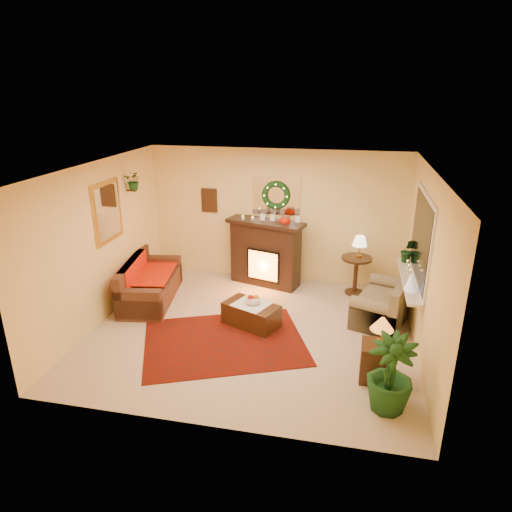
% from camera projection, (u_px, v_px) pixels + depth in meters
% --- Properties ---
extents(floor, '(5.00, 5.00, 0.00)m').
position_uv_depth(floor, '(251.00, 331.00, 7.31)').
color(floor, beige).
rests_on(floor, ground).
extents(ceiling, '(5.00, 5.00, 0.00)m').
position_uv_depth(ceiling, '(251.00, 168.00, 6.41)').
color(ceiling, white).
rests_on(ceiling, ground).
extents(wall_back, '(5.00, 5.00, 0.00)m').
position_uv_depth(wall_back, '(276.00, 216.00, 8.93)').
color(wall_back, '#EFD88C').
rests_on(wall_back, ground).
extents(wall_front, '(5.00, 5.00, 0.00)m').
position_uv_depth(wall_front, '(205.00, 327.00, 4.80)').
color(wall_front, '#EFD88C').
rests_on(wall_front, ground).
extents(wall_left, '(4.50, 4.50, 0.00)m').
position_uv_depth(wall_left, '(100.00, 244.00, 7.35)').
color(wall_left, '#EFD88C').
rests_on(wall_left, ground).
extents(wall_right, '(4.50, 4.50, 0.00)m').
position_uv_depth(wall_right, '(425.00, 267.00, 6.38)').
color(wall_right, '#EFD88C').
rests_on(wall_right, ground).
extents(area_rug, '(2.90, 2.57, 0.01)m').
position_uv_depth(area_rug, '(224.00, 342.00, 6.98)').
color(area_rug, '#5B2215').
rests_on(area_rug, floor).
extents(sofa, '(1.05, 1.87, 0.76)m').
position_uv_depth(sofa, '(150.00, 278.00, 8.24)').
color(sofa, brown).
rests_on(sofa, floor).
extents(red_throw, '(0.77, 1.24, 0.02)m').
position_uv_depth(red_throw, '(151.00, 273.00, 8.41)').
color(red_throw, '#E75227').
rests_on(red_throw, sofa).
extents(fireplace, '(1.40, 0.78, 1.22)m').
position_uv_depth(fireplace, '(265.00, 257.00, 8.90)').
color(fireplace, black).
rests_on(fireplace, floor).
extents(poinsettia, '(0.21, 0.21, 0.21)m').
position_uv_depth(poinsettia, '(285.00, 222.00, 8.55)').
color(poinsettia, red).
rests_on(poinsettia, fireplace).
extents(mantel_candle_a, '(0.07, 0.07, 0.20)m').
position_uv_depth(mantel_candle_a, '(243.00, 221.00, 8.73)').
color(mantel_candle_a, white).
rests_on(mantel_candle_a, fireplace).
extents(mantel_candle_b, '(0.06, 0.06, 0.18)m').
position_uv_depth(mantel_candle_b, '(253.00, 222.00, 8.69)').
color(mantel_candle_b, white).
rests_on(mantel_candle_b, fireplace).
extents(mantel_mirror, '(0.92, 0.02, 0.72)m').
position_uv_depth(mantel_mirror, '(276.00, 196.00, 8.77)').
color(mantel_mirror, white).
rests_on(mantel_mirror, wall_back).
extents(wreath, '(0.55, 0.11, 0.55)m').
position_uv_depth(wreath, '(276.00, 195.00, 8.72)').
color(wreath, '#194719').
rests_on(wreath, wall_back).
extents(wall_art, '(0.32, 0.03, 0.48)m').
position_uv_depth(wall_art, '(209.00, 200.00, 9.08)').
color(wall_art, '#381E11').
rests_on(wall_art, wall_back).
extents(gold_mirror, '(0.03, 0.84, 1.00)m').
position_uv_depth(gold_mirror, '(107.00, 212.00, 7.46)').
color(gold_mirror, gold).
rests_on(gold_mirror, wall_left).
extents(hanging_plant, '(0.33, 0.28, 0.36)m').
position_uv_depth(hanging_plant, '(135.00, 190.00, 8.05)').
color(hanging_plant, '#194719').
rests_on(hanging_plant, wall_left).
extents(loveseat, '(1.12, 1.47, 0.76)m').
position_uv_depth(loveseat, '(384.00, 296.00, 7.55)').
color(loveseat, tan).
rests_on(loveseat, floor).
extents(window_frame, '(0.03, 1.86, 1.36)m').
position_uv_depth(window_frame, '(422.00, 238.00, 6.80)').
color(window_frame, white).
rests_on(window_frame, wall_right).
extents(window_glass, '(0.02, 1.70, 1.22)m').
position_uv_depth(window_glass, '(421.00, 238.00, 6.80)').
color(window_glass, black).
rests_on(window_glass, wall_right).
extents(window_sill, '(0.22, 1.86, 0.04)m').
position_uv_depth(window_sill, '(409.00, 280.00, 7.05)').
color(window_sill, white).
rests_on(window_sill, wall_right).
extents(mini_tree, '(0.18, 0.18, 0.27)m').
position_uv_depth(mini_tree, '(411.00, 281.00, 6.58)').
color(mini_tree, white).
rests_on(mini_tree, window_sill).
extents(sill_plant, '(0.30, 0.24, 0.55)m').
position_uv_depth(sill_plant, '(408.00, 251.00, 7.64)').
color(sill_plant, '#155618').
rests_on(sill_plant, window_sill).
extents(side_table_round, '(0.63, 0.63, 0.72)m').
position_uv_depth(side_table_round, '(355.00, 277.00, 8.54)').
color(side_table_round, '#44271A').
rests_on(side_table_round, floor).
extents(lamp_cream, '(0.27, 0.27, 0.42)m').
position_uv_depth(lamp_cream, '(359.00, 249.00, 8.33)').
color(lamp_cream, '#FFEBBD').
rests_on(lamp_cream, side_table_round).
extents(end_table_square, '(0.43, 0.43, 0.52)m').
position_uv_depth(end_table_square, '(377.00, 361.00, 6.02)').
color(end_table_square, '#4A1D12').
rests_on(end_table_square, floor).
extents(lamp_tiffany, '(0.30, 0.30, 0.44)m').
position_uv_depth(lamp_tiffany, '(382.00, 328.00, 5.88)').
color(lamp_tiffany, orange).
rests_on(lamp_tiffany, end_table_square).
extents(coffee_table, '(1.01, 0.80, 0.37)m').
position_uv_depth(coffee_table, '(251.00, 313.00, 7.42)').
color(coffee_table, black).
rests_on(coffee_table, floor).
extents(fruit_bowl, '(0.24, 0.24, 0.06)m').
position_uv_depth(fruit_bowl, '(253.00, 300.00, 7.34)').
color(fruit_bowl, white).
rests_on(fruit_bowl, coffee_table).
extents(floor_palm, '(2.05, 2.05, 2.96)m').
position_uv_depth(floor_palm, '(390.00, 377.00, 5.39)').
color(floor_palm, '#255421').
rests_on(floor_palm, floor).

